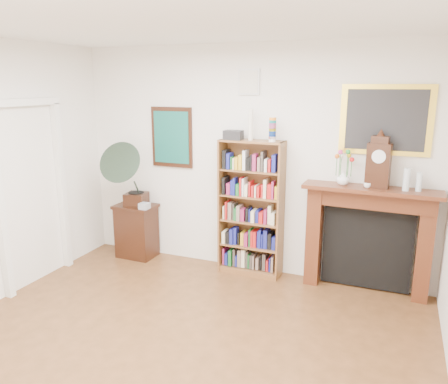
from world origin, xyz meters
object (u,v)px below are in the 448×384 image
object	(u,v)px
bookshelf	(251,201)
fireplace	(368,230)
gramophone	(128,171)
mantel_clock	(378,163)
side_cabinet	(137,231)
flower_vase	(343,178)
bottle_left	(407,180)
bottle_right	(419,182)
teacup	(367,185)
cd_stack	(144,206)

from	to	relation	value
bookshelf	fireplace	distance (m)	1.39
bookshelf	gramophone	size ratio (longest dim) A/B	2.18
gramophone	mantel_clock	bearing A→B (deg)	-5.30
side_cabinet	flower_vase	world-z (taller)	flower_vase
bookshelf	flower_vase	size ratio (longest dim) A/B	12.79
mantel_clock	flower_vase	xyz separation A→B (m)	(-0.36, 0.02, -0.19)
gramophone	flower_vase	size ratio (longest dim) A/B	5.86
flower_vase	bottle_left	world-z (taller)	bottle_left
side_cabinet	mantel_clock	xyz separation A→B (m)	(3.05, 0.05, 1.14)
bookshelf	side_cabinet	world-z (taller)	bookshelf
bookshelf	bottle_left	distance (m)	1.77
bottle_right	flower_vase	bearing A→B (deg)	178.48
gramophone	side_cabinet	bearing A→B (deg)	85.68
bookshelf	mantel_clock	xyz separation A→B (m)	(1.43, -0.01, 0.57)
side_cabinet	bottle_right	bearing A→B (deg)	2.21
teacup	bottle_right	size ratio (longest dim) A/B	0.37
gramophone	mantel_clock	size ratio (longest dim) A/B	1.58
gramophone	flower_vase	world-z (taller)	gramophone
bookshelf	bottle_left	xyz separation A→B (m)	(1.72, -0.03, 0.42)
cd_stack	flower_vase	bearing A→B (deg)	4.32
bookshelf	bottle_left	size ratio (longest dim) A/B	8.07
gramophone	bottle_left	world-z (taller)	gramophone
mantel_clock	bottle_left	bearing A→B (deg)	3.66
bottle_left	mantel_clock	bearing A→B (deg)	175.48
gramophone	cd_stack	world-z (taller)	gramophone
side_cabinet	fireplace	size ratio (longest dim) A/B	0.50
bottle_right	bookshelf	bearing A→B (deg)	179.82
gramophone	flower_vase	xyz separation A→B (m)	(2.68, 0.21, 0.07)
teacup	side_cabinet	bearing A→B (deg)	-179.79
teacup	fireplace	bearing A→B (deg)	67.22
side_cabinet	cd_stack	distance (m)	0.48
gramophone	fireplace	bearing A→B (deg)	-4.15
cd_stack	bottle_left	world-z (taller)	bottle_left
gramophone	mantel_clock	distance (m)	3.06
gramophone	cd_stack	bearing A→B (deg)	-3.00
flower_vase	bottle_right	bearing A→B (deg)	-1.52
gramophone	bottle_right	bearing A→B (deg)	-5.73
side_cabinet	teacup	distance (m)	3.09
fireplace	mantel_clock	world-z (taller)	mantel_clock
gramophone	bookshelf	bearing A→B (deg)	-2.00
bottle_right	bottle_left	bearing A→B (deg)	-169.57
side_cabinet	cd_stack	xyz separation A→B (m)	(0.22, -0.12, 0.41)
side_cabinet	fireplace	world-z (taller)	fireplace
mantel_clock	flower_vase	bearing A→B (deg)	-175.05
mantel_clock	bottle_left	distance (m)	0.33
bookshelf	gramophone	xyz separation A→B (m)	(-1.61, -0.19, 0.30)
cd_stack	fireplace	bearing A→B (deg)	4.60
fireplace	teacup	world-z (taller)	teacup
bottle_left	fireplace	bearing A→B (deg)	166.82
cd_stack	bottle_left	size ratio (longest dim) A/B	0.50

